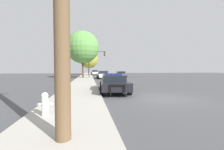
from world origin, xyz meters
TOP-DOWN VIEW (x-y plane):
  - ground_plane at (0.00, 0.00)m, footprint 110.00×110.00m
  - sidewalk_left at (-5.10, 0.00)m, footprint 3.00×110.00m
  - police_car at (-2.47, 3.03)m, footprint 2.38×5.31m
  - fire_hydrant at (-5.88, -2.96)m, footprint 0.53×0.23m
  - traffic_light at (-3.08, 21.78)m, footprint 3.35×0.35m
  - car_background_oncoming at (2.41, 22.96)m, footprint 2.14×4.01m
  - car_background_midblock at (-1.89, 18.70)m, footprint 2.12×4.11m
  - car_background_distant at (-2.73, 36.58)m, footprint 2.15×4.37m
  - tree_sidewalk_far at (-4.42, 32.87)m, footprint 4.86×4.86m
  - tree_sidewalk_mid at (-5.49, 20.17)m, footprint 6.04×6.04m

SIDE VIEW (x-z plane):
  - ground_plane at x=0.00m, z-range 0.00..0.00m
  - sidewalk_left at x=-5.10m, z-range 0.00..0.13m
  - fire_hydrant at x=-5.88m, z-range 0.16..0.99m
  - car_background_oncoming at x=2.41m, z-range 0.05..1.31m
  - police_car at x=-2.47m, z-range 0.01..1.42m
  - car_background_midblock at x=-1.89m, z-range 0.03..1.46m
  - car_background_distant at x=-2.73m, z-range 0.04..1.46m
  - traffic_light at x=-3.08m, z-range 1.19..6.51m
  - tree_sidewalk_far at x=-4.42m, z-range 1.04..7.74m
  - tree_sidewalk_mid at x=-5.49m, z-range 1.45..10.17m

